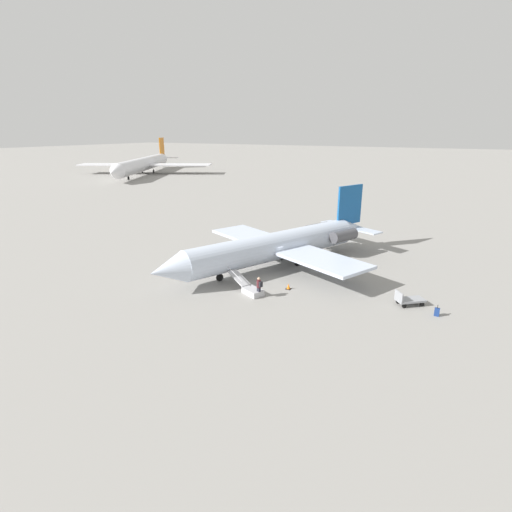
{
  "coord_description": "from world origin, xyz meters",
  "views": [
    {
      "loc": [
        34.28,
        16.97,
        13.26
      ],
      "look_at": [
        3.12,
        -0.39,
        1.94
      ],
      "focal_mm": 28.0,
      "sensor_mm": 36.0,
      "label": 1
    }
  ],
  "objects_px": {
    "passenger": "(259,286)",
    "suitcase": "(437,312)",
    "luggage_cart": "(409,300)",
    "boarding_stairs": "(250,289)",
    "airplane_far_right": "(144,164)",
    "airplane_main": "(282,244)"
  },
  "relations": [
    {
      "from": "passenger",
      "to": "luggage_cart",
      "type": "xyz_separation_m",
      "value": [
        -4.37,
        11.1,
        -0.54
      ]
    },
    {
      "from": "boarding_stairs",
      "to": "suitcase",
      "type": "xyz_separation_m",
      "value": [
        -2.96,
        14.37,
        -0.05
      ]
    },
    {
      "from": "airplane_far_right",
      "to": "luggage_cart",
      "type": "relative_size",
      "value": 20.74
    },
    {
      "from": "boarding_stairs",
      "to": "suitcase",
      "type": "distance_m",
      "value": 14.67
    },
    {
      "from": "boarding_stairs",
      "to": "passenger",
      "type": "bearing_deg",
      "value": -176.85
    },
    {
      "from": "airplane_main",
      "to": "boarding_stairs",
      "type": "relative_size",
      "value": 6.29
    },
    {
      "from": "suitcase",
      "to": "luggage_cart",
      "type": "bearing_deg",
      "value": -115.02
    },
    {
      "from": "airplane_far_right",
      "to": "luggage_cart",
      "type": "height_order",
      "value": "airplane_far_right"
    },
    {
      "from": "airplane_far_right",
      "to": "suitcase",
      "type": "xyz_separation_m",
      "value": [
        63.32,
        90.41,
        -2.8
      ]
    },
    {
      "from": "airplane_main",
      "to": "luggage_cart",
      "type": "xyz_separation_m",
      "value": [
        3.99,
        13.08,
        -1.73
      ]
    },
    {
      "from": "boarding_stairs",
      "to": "airplane_far_right",
      "type": "bearing_deg",
      "value": -17.94
    },
    {
      "from": "airplane_far_right",
      "to": "passenger",
      "type": "xyz_separation_m",
      "value": [
        66.68,
        77.15,
        -2.12
      ]
    },
    {
      "from": "airplane_far_right",
      "to": "luggage_cart",
      "type": "distance_m",
      "value": 108.06
    },
    {
      "from": "passenger",
      "to": "suitcase",
      "type": "distance_m",
      "value": 13.69
    },
    {
      "from": "boarding_stairs",
      "to": "luggage_cart",
      "type": "distance_m",
      "value": 12.84
    },
    {
      "from": "airplane_far_right",
      "to": "passenger",
      "type": "bearing_deg",
      "value": 21.7
    },
    {
      "from": "airplane_far_right",
      "to": "passenger",
      "type": "height_order",
      "value": "airplane_far_right"
    },
    {
      "from": "suitcase",
      "to": "passenger",
      "type": "bearing_deg",
      "value": -75.75
    },
    {
      "from": "boarding_stairs",
      "to": "passenger",
      "type": "height_order",
      "value": "boarding_stairs"
    },
    {
      "from": "passenger",
      "to": "luggage_cart",
      "type": "height_order",
      "value": "passenger"
    },
    {
      "from": "airplane_main",
      "to": "suitcase",
      "type": "height_order",
      "value": "airplane_main"
    },
    {
      "from": "airplane_main",
      "to": "luggage_cart",
      "type": "relative_size",
      "value": 10.79
    }
  ]
}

